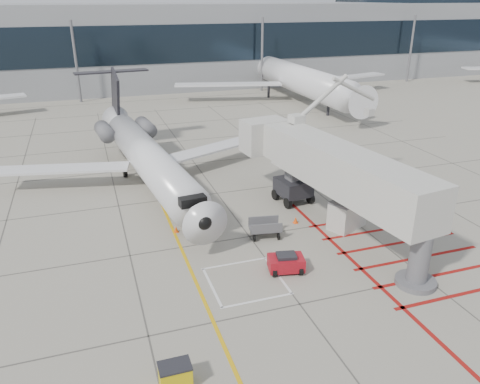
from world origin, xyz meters
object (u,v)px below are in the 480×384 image
object	(u,v)px
spill_bin	(175,376)
pushback_tug	(286,262)
jet_bridge	(346,180)
regional_jet	(154,147)

from	to	relation	value
spill_bin	pushback_tug	bearing A→B (deg)	40.51
jet_bridge	spill_bin	bearing A→B (deg)	-151.57
regional_jet	pushback_tug	size ratio (longest dim) A/B	15.06
jet_bridge	spill_bin	world-z (taller)	jet_bridge
pushback_tug	spill_bin	world-z (taller)	pushback_tug
regional_jet	jet_bridge	xyz separation A→B (m)	(10.86, -10.85, -0.14)
jet_bridge	pushback_tug	distance (m)	7.17
regional_jet	jet_bridge	world-z (taller)	regional_jet
regional_jet	jet_bridge	distance (m)	15.35
regional_jet	spill_bin	size ratio (longest dim) A/B	23.85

